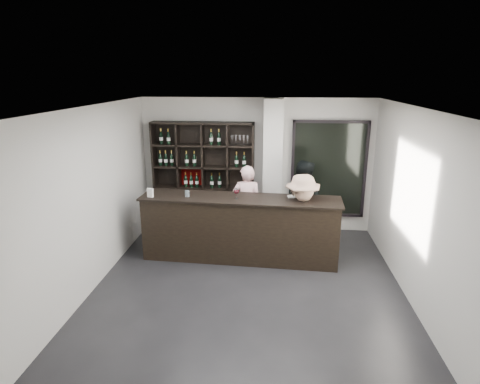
# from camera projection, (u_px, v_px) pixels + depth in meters

# --- Properties ---
(floor) EXTENTS (5.00, 5.50, 0.01)m
(floor) POSITION_uv_depth(u_px,v_px,m) (248.00, 288.00, 6.56)
(floor) COLOR black
(floor) RESTS_ON ground
(wine_shelf) EXTENTS (2.20, 0.35, 2.40)m
(wine_shelf) POSITION_uv_depth(u_px,v_px,m) (204.00, 177.00, 8.76)
(wine_shelf) COLOR black
(wine_shelf) RESTS_ON floor
(structural_column) EXTENTS (0.40, 0.40, 2.90)m
(structural_column) POSITION_uv_depth(u_px,v_px,m) (273.00, 168.00, 8.48)
(structural_column) COLOR silver
(structural_column) RESTS_ON floor
(glass_panel) EXTENTS (1.60, 0.08, 2.10)m
(glass_panel) POSITION_uv_depth(u_px,v_px,m) (329.00, 169.00, 8.60)
(glass_panel) COLOR black
(glass_panel) RESTS_ON floor
(tasting_counter) EXTENTS (3.66, 0.75, 1.21)m
(tasting_counter) POSITION_uv_depth(u_px,v_px,m) (240.00, 228.00, 7.45)
(tasting_counter) COLOR black
(tasting_counter) RESTS_ON floor
(taster_pink) EXTENTS (0.60, 0.40, 1.64)m
(taster_pink) POSITION_uv_depth(u_px,v_px,m) (247.00, 205.00, 8.10)
(taster_pink) COLOR #FFC5C6
(taster_pink) RESTS_ON floor
(taster_black) EXTENTS (1.06, 0.96, 1.77)m
(taster_black) POSITION_uv_depth(u_px,v_px,m) (302.00, 204.00, 8.00)
(taster_black) COLOR black
(taster_black) RESTS_ON floor
(customer) EXTENTS (1.19, 0.85, 1.68)m
(customer) POSITION_uv_depth(u_px,v_px,m) (301.00, 219.00, 7.25)
(customer) COLOR tan
(customer) RESTS_ON floor
(wine_glass) EXTENTS (0.11, 0.11, 0.22)m
(wine_glass) POSITION_uv_depth(u_px,v_px,m) (237.00, 193.00, 7.19)
(wine_glass) COLOR white
(wine_glass) RESTS_ON tasting_counter
(spit_cup) EXTENTS (0.10, 0.10, 0.11)m
(spit_cup) POSITION_uv_depth(u_px,v_px,m) (187.00, 194.00, 7.33)
(spit_cup) COLOR #AFC6D0
(spit_cup) RESTS_ON tasting_counter
(napkin_stack) EXTENTS (0.15, 0.15, 0.02)m
(napkin_stack) POSITION_uv_depth(u_px,v_px,m) (291.00, 197.00, 7.31)
(napkin_stack) COLOR white
(napkin_stack) RESTS_ON tasting_counter
(card_stand) EXTENTS (0.12, 0.08, 0.16)m
(card_stand) POSITION_uv_depth(u_px,v_px,m) (150.00, 193.00, 7.29)
(card_stand) COLOR white
(card_stand) RESTS_ON tasting_counter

